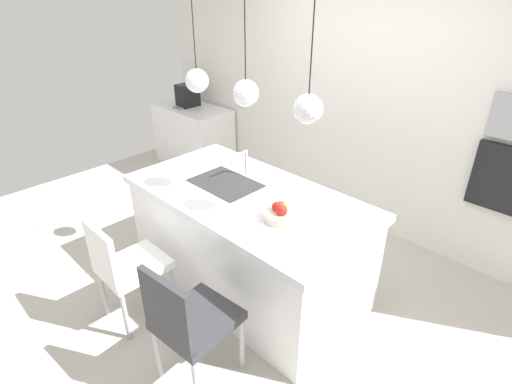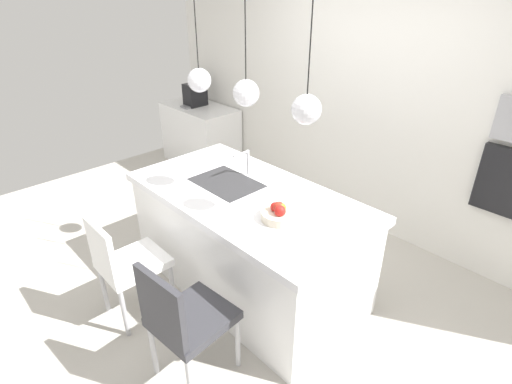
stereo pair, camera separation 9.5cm
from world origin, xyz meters
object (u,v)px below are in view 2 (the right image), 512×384
(coffee_machine, at_px, (195,94))
(chair_near, at_px, (125,262))
(chair_middle, at_px, (184,318))
(fruit_bowl, at_px, (280,213))

(coffee_machine, distance_m, chair_near, 3.09)
(chair_near, xyz_separation_m, chair_middle, (0.78, -0.00, 0.01))
(fruit_bowl, relative_size, coffee_machine, 0.70)
(coffee_machine, height_order, chair_near, coffee_machine)
(chair_near, relative_size, chair_middle, 0.96)
(chair_middle, bearing_deg, chair_near, 179.64)
(fruit_bowl, distance_m, chair_near, 1.22)
(fruit_bowl, bearing_deg, coffee_machine, 154.64)
(chair_middle, bearing_deg, coffee_machine, 142.67)
(chair_near, bearing_deg, fruit_bowl, 46.14)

